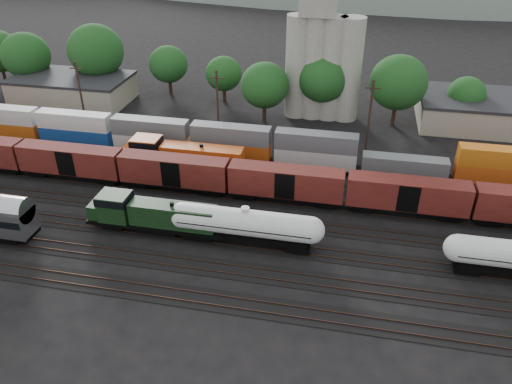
% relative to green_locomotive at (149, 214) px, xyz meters
% --- Properties ---
extents(ground, '(600.00, 600.00, 0.00)m').
position_rel_green_locomotive_xyz_m(ground, '(13.21, 5.00, -2.62)').
color(ground, black).
extents(tracks, '(180.00, 33.20, 0.20)m').
position_rel_green_locomotive_xyz_m(tracks, '(13.21, 5.00, -2.57)').
color(tracks, black).
rests_on(tracks, ground).
extents(green_locomotive, '(17.34, 3.06, 4.59)m').
position_rel_green_locomotive_xyz_m(green_locomotive, '(0.00, 0.00, 0.00)').
color(green_locomotive, black).
rests_on(green_locomotive, ground).
extents(tank_car_a, '(18.28, 3.27, 4.79)m').
position_rel_green_locomotive_xyz_m(tank_car_a, '(11.84, 0.00, 0.22)').
color(tank_car_a, white).
rests_on(tank_car_a, ground).
extents(orange_locomotive, '(19.89, 3.31, 4.97)m').
position_rel_green_locomotive_xyz_m(orange_locomotive, '(-1.32, 15.00, 0.20)').
color(orange_locomotive, black).
rests_on(orange_locomotive, ground).
extents(boxcar_string, '(153.60, 2.90, 4.20)m').
position_rel_green_locomotive_xyz_m(boxcar_string, '(7.35, 10.00, 0.50)').
color(boxcar_string, black).
rests_on(boxcar_string, ground).
extents(container_wall, '(167.50, 2.60, 5.80)m').
position_rel_green_locomotive_xyz_m(container_wall, '(9.71, 20.00, 0.20)').
color(container_wall, black).
rests_on(container_wall, ground).
extents(grain_silo, '(13.40, 5.00, 29.00)m').
position_rel_green_locomotive_xyz_m(grain_silo, '(16.50, 41.00, 8.64)').
color(grain_silo, '#A5A397').
rests_on(grain_silo, ground).
extents(industrial_sheds, '(119.38, 17.26, 5.10)m').
position_rel_green_locomotive_xyz_m(industrial_sheds, '(19.84, 40.25, -0.06)').
color(industrial_sheds, '#9E937F').
rests_on(industrial_sheds, ground).
extents(tree_band, '(165.14, 18.96, 14.23)m').
position_rel_green_locomotive_xyz_m(tree_band, '(7.94, 42.58, 4.82)').
color(tree_band, black).
rests_on(tree_band, ground).
extents(utility_poles, '(122.20, 0.36, 12.00)m').
position_rel_green_locomotive_xyz_m(utility_poles, '(13.21, 27.00, 3.60)').
color(utility_poles, black).
rests_on(utility_poles, ground).
extents(distant_hills, '(860.00, 286.00, 130.00)m').
position_rel_green_locomotive_xyz_m(distant_hills, '(37.13, 265.00, -23.18)').
color(distant_hills, '#59665B').
rests_on(distant_hills, ground).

